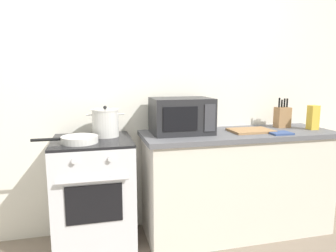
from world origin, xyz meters
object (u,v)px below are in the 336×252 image
cutting_board (251,131)px  oven_mitt (280,133)px  stock_pot (106,123)px  frying_pan (79,139)px  pasta_box (313,117)px  stove (94,196)px  knife_block (282,117)px  microwave (181,116)px

cutting_board → oven_mitt: cutting_board is taller
stock_pot → frying_pan: bearing=-135.6°
cutting_board → oven_mitt: 0.25m
pasta_box → stove: bearing=179.2°
stove → knife_block: knife_block is taller
stock_pot → microwave: (0.63, -0.02, 0.04)m
frying_pan → knife_block: 1.86m
knife_block → pasta_box: (0.20, -0.17, 0.01)m
frying_pan → pasta_box: size_ratio=2.12×
stove → microwave: size_ratio=1.84×
cutting_board → knife_block: size_ratio=1.28×
stock_pot → knife_block: knife_block is taller
frying_pan → knife_block: bearing=7.6°
microwave → oven_mitt: bearing=-16.6°
frying_pan → stock_pot: bearing=44.4°
microwave → frying_pan: bearing=-167.6°
cutting_board → pasta_box: size_ratio=1.64×
oven_mitt → microwave: bearing=163.4°
frying_pan → cutting_board: 1.45m
frying_pan → microwave: microwave is taller
stove → oven_mitt: oven_mitt is taller
stock_pot → microwave: microwave is taller
frying_pan → oven_mitt: bearing=-1.9°
stock_pot → frying_pan: size_ratio=0.64×
stove → frying_pan: bearing=-131.4°
cutting_board → pasta_box: pasta_box is taller
oven_mitt → cutting_board: bearing=139.5°
stock_pot → pasta_box: 1.85m
stock_pot → oven_mitt: stock_pot is taller
frying_pan → microwave: size_ratio=0.93×
microwave → pasta_box: 1.22m
frying_pan → knife_block: knife_block is taller
microwave → cutting_board: (0.61, -0.08, -0.14)m
frying_pan → microwave: 0.86m
oven_mitt → stock_pot: bearing=169.9°
stock_pot → knife_block: bearing=1.6°
stock_pot → cutting_board: (1.24, -0.09, -0.10)m
frying_pan → cutting_board: size_ratio=1.29×
microwave → knife_block: size_ratio=1.78×
stock_pot → frying_pan: 0.30m
cutting_board → pasta_box: 0.61m
pasta_box → oven_mitt: size_ratio=1.22×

